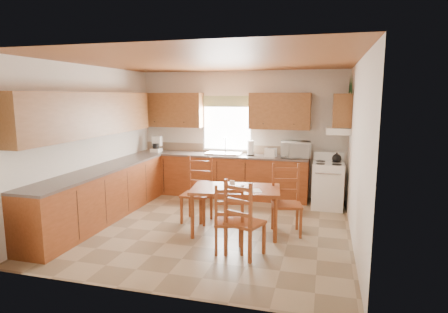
% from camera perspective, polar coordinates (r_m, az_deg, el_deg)
% --- Properties ---
extents(floor, '(4.50, 4.50, 0.00)m').
position_cam_1_polar(floor, '(6.40, -2.04, -10.59)').
color(floor, '#8F7C5D').
rests_on(floor, ground).
extents(ceiling, '(4.50, 4.50, 0.00)m').
position_cam_1_polar(ceiling, '(6.04, -2.19, 14.28)').
color(ceiling, brown).
rests_on(ceiling, floor).
extents(wall_left, '(4.50, 4.50, 0.00)m').
position_cam_1_polar(wall_left, '(7.07, -19.80, 2.04)').
color(wall_left, silver).
rests_on(wall_left, floor).
extents(wall_right, '(4.50, 4.50, 0.00)m').
position_cam_1_polar(wall_right, '(5.82, 19.55, 0.62)').
color(wall_right, silver).
rests_on(wall_right, floor).
extents(wall_back, '(4.50, 4.50, 0.00)m').
position_cam_1_polar(wall_back, '(8.23, 2.56, 3.52)').
color(wall_back, silver).
rests_on(wall_back, floor).
extents(wall_front, '(4.50, 4.50, 0.00)m').
position_cam_1_polar(wall_front, '(4.01, -11.72, -2.72)').
color(wall_front, silver).
rests_on(wall_front, floor).
extents(lower_cab_back, '(3.75, 0.60, 0.88)m').
position_cam_1_polar(lower_cab_back, '(8.18, -0.51, -2.97)').
color(lower_cab_back, brown).
rests_on(lower_cab_back, floor).
extents(lower_cab_left, '(0.60, 3.60, 0.88)m').
position_cam_1_polar(lower_cab_left, '(6.95, -18.06, -5.63)').
color(lower_cab_left, brown).
rests_on(lower_cab_left, floor).
extents(counter_back, '(3.75, 0.63, 0.04)m').
position_cam_1_polar(counter_back, '(8.09, -0.52, 0.21)').
color(counter_back, brown).
rests_on(counter_back, lower_cab_back).
extents(counter_left, '(0.63, 3.60, 0.04)m').
position_cam_1_polar(counter_left, '(6.85, -18.25, -1.91)').
color(counter_left, brown).
rests_on(counter_left, lower_cab_left).
extents(backsplash, '(3.75, 0.01, 0.18)m').
position_cam_1_polar(backsplash, '(8.35, 0.02, 1.26)').
color(backsplash, '#8C755C').
rests_on(backsplash, counter_back).
extents(upper_cab_back_left, '(1.41, 0.33, 0.75)m').
position_cam_1_polar(upper_cab_back_left, '(8.52, -7.95, 7.03)').
color(upper_cab_back_left, brown).
rests_on(upper_cab_back_left, wall_back).
extents(upper_cab_back_right, '(1.25, 0.33, 0.75)m').
position_cam_1_polar(upper_cab_back_right, '(7.89, 8.49, 6.85)').
color(upper_cab_back_right, brown).
rests_on(upper_cab_back_right, wall_back).
extents(upper_cab_left, '(0.33, 3.60, 0.75)m').
position_cam_1_polar(upper_cab_left, '(6.82, -19.61, 6.07)').
color(upper_cab_left, brown).
rests_on(upper_cab_left, wall_left).
extents(upper_cab_stove, '(0.33, 0.62, 0.62)m').
position_cam_1_polar(upper_cab_stove, '(7.40, 17.54, 6.73)').
color(upper_cab_stove, brown).
rests_on(upper_cab_stove, wall_right).
extents(range_hood, '(0.44, 0.62, 0.12)m').
position_cam_1_polar(range_hood, '(7.43, 17.02, 3.82)').
color(range_hood, white).
rests_on(range_hood, wall_right).
extents(window_frame, '(1.13, 0.02, 1.18)m').
position_cam_1_polar(window_frame, '(8.26, 0.49, 4.94)').
color(window_frame, white).
rests_on(window_frame, wall_back).
extents(window_pane, '(1.05, 0.01, 1.10)m').
position_cam_1_polar(window_pane, '(8.25, 0.48, 4.93)').
color(window_pane, white).
rests_on(window_pane, wall_back).
extents(window_valance, '(1.19, 0.01, 0.24)m').
position_cam_1_polar(window_valance, '(8.21, 0.44, 8.40)').
color(window_valance, '#4E7839').
rests_on(window_valance, wall_back).
extents(sink_basin, '(0.75, 0.45, 0.04)m').
position_cam_1_polar(sink_basin, '(8.07, -0.01, 0.47)').
color(sink_basin, silver).
rests_on(sink_basin, counter_back).
extents(pine_decal_a, '(0.22, 0.22, 0.36)m').
position_cam_1_polar(pine_decal_a, '(7.09, 18.90, 10.46)').
color(pine_decal_a, black).
rests_on(pine_decal_a, wall_right).
extents(pine_decal_b, '(0.22, 0.22, 0.36)m').
position_cam_1_polar(pine_decal_b, '(7.41, 18.76, 10.70)').
color(pine_decal_b, black).
rests_on(pine_decal_b, wall_right).
extents(pine_decal_c, '(0.22, 0.22, 0.36)m').
position_cam_1_polar(pine_decal_c, '(7.73, 18.61, 10.33)').
color(pine_decal_c, black).
rests_on(pine_decal_c, wall_right).
extents(stove, '(0.59, 0.61, 0.87)m').
position_cam_1_polar(stove, '(7.57, 15.50, -4.35)').
color(stove, white).
rests_on(stove, floor).
extents(coffeemaker, '(0.21, 0.25, 0.36)m').
position_cam_1_polar(coffeemaker, '(8.55, -10.32, 1.88)').
color(coffeemaker, white).
rests_on(coffeemaker, counter_back).
extents(paper_towel, '(0.15, 0.15, 0.31)m').
position_cam_1_polar(paper_towel, '(7.93, 4.08, 1.29)').
color(paper_towel, white).
rests_on(paper_towel, counter_back).
extents(toaster, '(0.25, 0.19, 0.18)m').
position_cam_1_polar(toaster, '(7.78, 7.11, 0.60)').
color(toaster, white).
rests_on(toaster, counter_back).
extents(microwave, '(0.59, 0.45, 0.33)m').
position_cam_1_polar(microwave, '(7.75, 10.84, 1.03)').
color(microwave, white).
rests_on(microwave, counter_back).
extents(dining_table, '(1.47, 0.96, 0.74)m').
position_cam_1_polar(dining_table, '(6.01, 1.76, -8.20)').
color(dining_table, brown).
rests_on(dining_table, floor).
extents(chair_near_left, '(0.51, 0.50, 0.98)m').
position_cam_1_polar(chair_near_left, '(5.29, 0.72, -9.24)').
color(chair_near_left, brown).
rests_on(chair_near_left, floor).
extents(chair_near_right, '(0.57, 0.56, 1.06)m').
position_cam_1_polar(chair_near_right, '(5.15, 3.25, -9.29)').
color(chair_near_right, brown).
rests_on(chair_near_right, floor).
extents(chair_far_left, '(0.48, 0.46, 1.11)m').
position_cam_1_polar(chair_far_left, '(6.50, -4.21, -5.18)').
color(chair_far_left, brown).
rests_on(chair_far_left, floor).
extents(chair_far_right, '(0.54, 0.53, 1.09)m').
position_cam_1_polar(chair_far_right, '(6.00, 9.53, -6.59)').
color(chair_far_right, brown).
rests_on(chair_far_right, floor).
extents(table_paper, '(0.26, 0.30, 0.00)m').
position_cam_1_polar(table_paper, '(5.75, 4.71, -5.19)').
color(table_paper, white).
rests_on(table_paper, dining_table).
extents(table_card, '(0.09, 0.05, 0.11)m').
position_cam_1_polar(table_card, '(5.91, 1.28, -4.20)').
color(table_card, white).
rests_on(table_card, dining_table).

